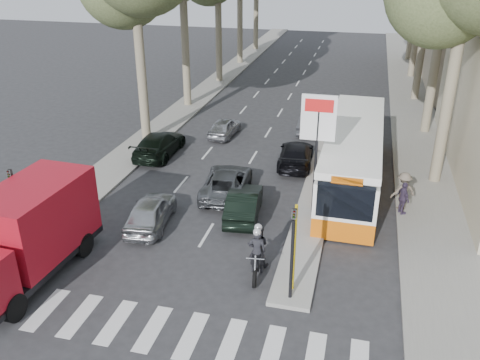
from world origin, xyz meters
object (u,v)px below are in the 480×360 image
at_px(red_truck, 27,233).
at_px(dark_hatchback, 244,203).
at_px(motorcycle, 257,250).
at_px(silver_hatchback, 151,212).
at_px(city_bus, 353,155).

bearing_deg(red_truck, dark_hatchback, 47.06).
bearing_deg(dark_hatchback, red_truck, 37.34).
bearing_deg(dark_hatchback, motorcycle, 103.98).
bearing_deg(silver_hatchback, city_bus, -148.92).
xyz_separation_m(city_bus, motorcycle, (-3.05, -8.55, -0.76)).
distance_m(red_truck, motorcycle, 8.41).
relative_size(silver_hatchback, motorcycle, 1.72).
height_order(dark_hatchback, city_bus, city_bus).
bearing_deg(motorcycle, dark_hatchback, 103.61).
relative_size(silver_hatchback, dark_hatchback, 0.99).
bearing_deg(city_bus, silver_hatchback, -141.76).
bearing_deg(dark_hatchback, city_bus, -141.42).
bearing_deg(city_bus, dark_hatchback, -134.08).
xyz_separation_m(silver_hatchback, city_bus, (8.30, 6.36, 0.98)).
bearing_deg(red_truck, silver_hatchback, 61.40).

